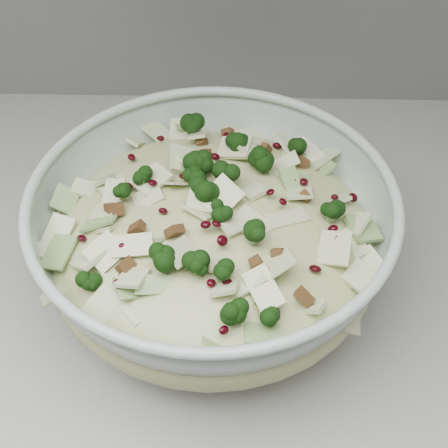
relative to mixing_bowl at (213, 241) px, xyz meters
The scene contains 2 objects.
mixing_bowl is the anchor object (origin of this frame).
salad 0.02m from the mixing_bowl, 90.00° to the left, with size 0.36×0.36×0.15m.
Camera 1 is at (-0.48, 1.17, 1.45)m, focal length 50.00 mm.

